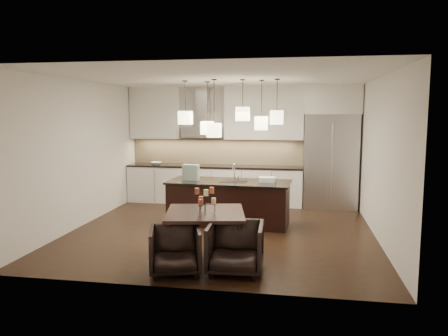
% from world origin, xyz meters
% --- Properties ---
extents(floor, '(5.50, 5.50, 0.02)m').
position_xyz_m(floor, '(0.00, 0.00, -0.01)').
color(floor, black).
rests_on(floor, ground).
extents(ceiling, '(5.50, 5.50, 0.02)m').
position_xyz_m(ceiling, '(0.00, 0.00, 2.81)').
color(ceiling, white).
rests_on(ceiling, wall_back).
extents(wall_back, '(5.50, 0.02, 2.80)m').
position_xyz_m(wall_back, '(0.00, 2.76, 1.40)').
color(wall_back, silver).
rests_on(wall_back, ground).
extents(wall_front, '(5.50, 0.02, 2.80)m').
position_xyz_m(wall_front, '(0.00, -2.76, 1.40)').
color(wall_front, silver).
rests_on(wall_front, ground).
extents(wall_left, '(0.02, 5.50, 2.80)m').
position_xyz_m(wall_left, '(-2.76, 0.00, 1.40)').
color(wall_left, silver).
rests_on(wall_left, ground).
extents(wall_right, '(0.02, 5.50, 2.80)m').
position_xyz_m(wall_right, '(2.76, 0.00, 1.40)').
color(wall_right, silver).
rests_on(wall_right, ground).
extents(refrigerator, '(1.20, 0.72, 2.15)m').
position_xyz_m(refrigerator, '(2.10, 2.38, 1.07)').
color(refrigerator, '#B7B7BA').
rests_on(refrigerator, floor).
extents(fridge_panel, '(1.26, 0.72, 0.65)m').
position_xyz_m(fridge_panel, '(2.10, 2.38, 2.47)').
color(fridge_panel, silver).
rests_on(fridge_panel, refrigerator).
extents(lower_cabinets, '(4.21, 0.62, 0.88)m').
position_xyz_m(lower_cabinets, '(-0.62, 2.43, 0.44)').
color(lower_cabinets, silver).
rests_on(lower_cabinets, floor).
extents(countertop, '(4.21, 0.66, 0.04)m').
position_xyz_m(countertop, '(-0.62, 2.43, 0.90)').
color(countertop, black).
rests_on(countertop, lower_cabinets).
extents(backsplash, '(4.21, 0.02, 0.63)m').
position_xyz_m(backsplash, '(-0.62, 2.73, 1.24)').
color(backsplash, '#C6B78C').
rests_on(backsplash, countertop).
extents(upper_cab_left, '(1.25, 0.35, 1.25)m').
position_xyz_m(upper_cab_left, '(-2.10, 2.57, 2.17)').
color(upper_cab_left, silver).
rests_on(upper_cab_left, wall_back).
extents(upper_cab_right, '(1.85, 0.35, 1.25)m').
position_xyz_m(upper_cab_right, '(0.55, 2.57, 2.17)').
color(upper_cab_right, silver).
rests_on(upper_cab_right, wall_back).
extents(hood_canopy, '(0.90, 0.52, 0.24)m').
position_xyz_m(hood_canopy, '(-0.93, 2.48, 1.72)').
color(hood_canopy, '#B7B7BA').
rests_on(hood_canopy, wall_back).
extents(hood_chimney, '(0.30, 0.28, 0.96)m').
position_xyz_m(hood_chimney, '(-0.93, 2.59, 2.32)').
color(hood_chimney, '#B7B7BA').
rests_on(hood_chimney, hood_canopy).
extents(fruit_bowl, '(0.32, 0.32, 0.06)m').
position_xyz_m(fruit_bowl, '(-2.06, 2.38, 0.95)').
color(fruit_bowl, silver).
rests_on(fruit_bowl, countertop).
extents(island_body, '(2.36, 1.06, 0.81)m').
position_xyz_m(island_body, '(0.04, 0.53, 0.41)').
color(island_body, black).
rests_on(island_body, floor).
extents(island_top, '(2.44, 1.14, 0.04)m').
position_xyz_m(island_top, '(0.04, 0.53, 0.83)').
color(island_top, black).
rests_on(island_top, island_body).
extents(faucet, '(0.11, 0.23, 0.35)m').
position_xyz_m(faucet, '(0.14, 0.62, 1.03)').
color(faucet, silver).
rests_on(faucet, island_top).
extents(tote_bag, '(0.32, 0.18, 0.31)m').
position_xyz_m(tote_bag, '(-0.73, 0.53, 1.01)').
color(tote_bag, '#214E32').
rests_on(tote_bag, island_top).
extents(food_container, '(0.33, 0.24, 0.09)m').
position_xyz_m(food_container, '(0.79, 0.56, 0.90)').
color(food_container, silver).
rests_on(food_container, island_top).
extents(dining_table, '(1.35, 1.35, 0.70)m').
position_xyz_m(dining_table, '(-0.00, -1.49, 0.35)').
color(dining_table, black).
rests_on(dining_table, floor).
extents(candelabra, '(0.39, 0.39, 0.41)m').
position_xyz_m(candelabra, '(-0.00, -1.49, 0.90)').
color(candelabra, black).
rests_on(candelabra, dining_table).
extents(candle_a, '(0.08, 0.08, 0.09)m').
position_xyz_m(candle_a, '(0.13, -1.47, 0.86)').
color(candle_a, '#EBDD91').
rests_on(candle_a, candelabra).
extents(candle_b, '(0.08, 0.08, 0.09)m').
position_xyz_m(candle_b, '(-0.09, -1.39, 0.86)').
color(candle_b, '#D05C32').
rests_on(candle_b, candelabra).
extents(candle_c, '(0.08, 0.08, 0.09)m').
position_xyz_m(candle_c, '(-0.04, -1.61, 0.86)').
color(candle_c, brown).
rests_on(candle_c, candelabra).
extents(candle_d, '(0.08, 0.08, 0.09)m').
position_xyz_m(candle_d, '(0.08, -1.39, 1.01)').
color(candle_d, '#D05C32').
rests_on(candle_d, candelabra).
extents(candle_e, '(0.08, 0.08, 0.09)m').
position_xyz_m(candle_e, '(-0.12, -1.49, 1.01)').
color(candle_e, brown).
rests_on(candle_e, candelabra).
extents(candle_f, '(0.08, 0.08, 0.09)m').
position_xyz_m(candle_f, '(0.04, -1.60, 1.01)').
color(candle_f, '#EBDD91').
rests_on(candle_f, candelabra).
extents(armchair_left, '(0.85, 0.87, 0.64)m').
position_xyz_m(armchair_left, '(-0.26, -2.25, 0.32)').
color(armchair_left, black).
rests_on(armchair_left, floor).
extents(armchair_right, '(0.78, 0.80, 0.70)m').
position_xyz_m(armchair_right, '(0.55, -2.09, 0.35)').
color(armchair_right, black).
rests_on(armchair_right, floor).
extents(pendant_a, '(0.24, 0.24, 0.26)m').
position_xyz_m(pendant_a, '(-0.82, 0.50, 2.09)').
color(pendant_a, '#FEF3BE').
rests_on(pendant_a, ceiling).
extents(pendant_b, '(0.24, 0.24, 0.26)m').
position_xyz_m(pendant_b, '(-0.44, 0.81, 1.88)').
color(pendant_b, '#FEF3BE').
rests_on(pendant_b, ceiling).
extents(pendant_c, '(0.24, 0.24, 0.26)m').
position_xyz_m(pendant_c, '(0.33, 0.36, 2.16)').
color(pendant_c, '#FEF3BE').
rests_on(pendant_c, ceiling).
extents(pendant_d, '(0.24, 0.24, 0.26)m').
position_xyz_m(pendant_d, '(0.66, 0.58, 1.98)').
color(pendant_d, '#FEF3BE').
rests_on(pendant_d, ceiling).
extents(pendant_e, '(0.24, 0.24, 0.26)m').
position_xyz_m(pendant_e, '(0.96, 0.40, 2.10)').
color(pendant_e, '#FEF3BE').
rests_on(pendant_e, ceiling).
extents(pendant_f, '(0.24, 0.24, 0.26)m').
position_xyz_m(pendant_f, '(-0.19, 0.23, 1.86)').
color(pendant_f, '#FEF3BE').
rests_on(pendant_f, ceiling).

